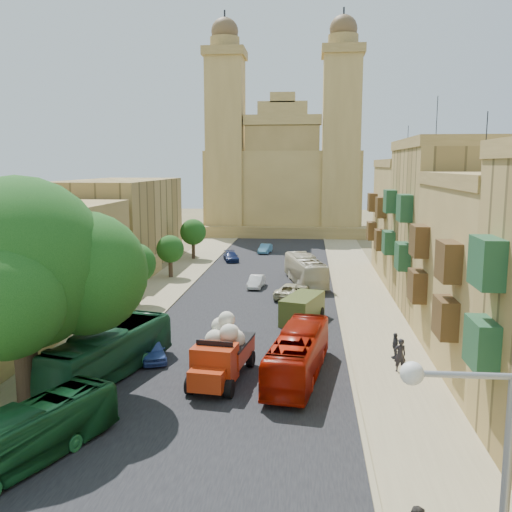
% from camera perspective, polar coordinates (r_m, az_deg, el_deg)
% --- Properties ---
extents(ground, '(260.00, 260.00, 0.00)m').
position_cam_1_polar(ground, '(25.46, -5.74, -18.44)').
color(ground, brown).
extents(road_surface, '(14.00, 140.00, 0.01)m').
position_cam_1_polar(road_surface, '(53.62, 0.40, -3.54)').
color(road_surface, black).
rests_on(road_surface, ground).
extents(sidewalk_east, '(5.00, 140.00, 0.01)m').
position_cam_1_polar(sidewalk_east, '(53.67, 10.58, -3.69)').
color(sidewalk_east, '#958661').
rests_on(sidewalk_east, ground).
extents(sidewalk_west, '(5.00, 140.00, 0.01)m').
position_cam_1_polar(sidewalk_west, '(55.24, -9.49, -3.29)').
color(sidewalk_west, '#958661').
rests_on(sidewalk_west, ground).
extents(kerb_east, '(0.25, 140.00, 0.12)m').
position_cam_1_polar(kerb_east, '(53.48, 7.91, -3.60)').
color(kerb_east, '#958661').
rests_on(kerb_east, ground).
extents(kerb_west, '(0.25, 140.00, 0.12)m').
position_cam_1_polar(kerb_west, '(54.64, -6.95, -3.31)').
color(kerb_west, '#958661').
rests_on(kerb_west, ground).
extents(townhouse_b, '(9.00, 14.00, 14.90)m').
position_cam_1_polar(townhouse_b, '(35.58, 24.03, -1.55)').
color(townhouse_b, '#9F8348').
rests_on(townhouse_b, ground).
extents(townhouse_c, '(9.00, 14.00, 17.40)m').
position_cam_1_polar(townhouse_c, '(48.74, 18.93, 2.91)').
color(townhouse_c, '#AA8B4D').
rests_on(townhouse_c, ground).
extents(townhouse_d, '(9.00, 14.00, 15.90)m').
position_cam_1_polar(townhouse_d, '(62.44, 15.91, 3.62)').
color(townhouse_d, '#9F8348').
rests_on(townhouse_d, ground).
extents(west_wall, '(1.00, 40.00, 1.80)m').
position_cam_1_polar(west_wall, '(46.70, -16.22, -4.70)').
color(west_wall, '#9F8348').
rests_on(west_wall, ground).
extents(west_building_low, '(10.00, 28.00, 8.40)m').
position_cam_1_polar(west_building_low, '(46.62, -23.61, -0.98)').
color(west_building_low, olive).
rests_on(west_building_low, ground).
extents(west_building_mid, '(10.00, 22.00, 10.00)m').
position_cam_1_polar(west_building_mid, '(70.17, -13.41, 3.34)').
color(west_building_mid, '#AA8B4D').
rests_on(west_building_mid, ground).
extents(church, '(28.00, 22.50, 36.30)m').
position_cam_1_polar(church, '(100.87, 2.80, 7.83)').
color(church, '#9F8348').
rests_on(church, ground).
extents(ficus_tree, '(11.29, 10.39, 11.29)m').
position_cam_1_polar(ficus_tree, '(30.03, -22.32, -1.32)').
color(ficus_tree, '#3C2A1E').
rests_on(ficus_tree, ground).
extents(street_tree_a, '(3.44, 3.44, 5.30)m').
position_cam_1_polar(street_tree_a, '(37.97, -17.28, -3.79)').
color(street_tree_a, '#3C2A1E').
rests_on(street_tree_a, ground).
extents(street_tree_b, '(3.41, 3.41, 5.24)m').
position_cam_1_polar(street_tree_b, '(49.05, -11.94, -0.76)').
color(street_tree_b, '#3C2A1E').
rests_on(street_tree_b, ground).
extents(street_tree_c, '(2.90, 2.90, 4.46)m').
position_cam_1_polar(street_tree_c, '(60.55, -8.58, 0.68)').
color(street_tree_c, '#3C2A1E').
rests_on(street_tree_c, ground).
extents(street_tree_d, '(3.28, 3.28, 5.04)m').
position_cam_1_polar(street_tree_d, '(72.10, -6.31, 2.38)').
color(street_tree_d, '#3C2A1E').
rests_on(street_tree_d, ground).
extents(red_truck, '(3.21, 6.47, 3.64)m').
position_cam_1_polar(red_truck, '(31.80, -3.42, -9.53)').
color(red_truck, '#A92A0D').
rests_on(red_truck, ground).
extents(olive_pickup, '(3.48, 5.21, 1.98)m').
position_cam_1_polar(olive_pickup, '(43.49, 4.66, -5.28)').
color(olive_pickup, '#3F4A1B').
rests_on(olive_pickup, ground).
extents(bus_green_south, '(5.14, 8.73, 2.40)m').
position_cam_1_polar(bus_green_south, '(25.18, -22.07, -16.37)').
color(bus_green_south, '#154C24').
rests_on(bus_green_south, ground).
extents(bus_green_north, '(4.84, 10.27, 2.79)m').
position_cam_1_polar(bus_green_north, '(33.31, -14.42, -9.31)').
color(bus_green_north, '#1B5330').
rests_on(bus_green_north, ground).
extents(bus_red_east, '(3.65, 9.85, 2.68)m').
position_cam_1_polar(bus_red_east, '(32.19, 4.23, -9.79)').
color(bus_red_east, '#9F1405').
rests_on(bus_red_east, ground).
extents(bus_cream_east, '(4.55, 10.20, 2.77)m').
position_cam_1_polar(bus_cream_east, '(56.95, 4.96, -1.41)').
color(bus_cream_east, beige).
rests_on(bus_cream_east, ground).
extents(car_blue_a, '(2.73, 4.00, 1.26)m').
position_cam_1_polar(car_blue_a, '(35.66, -10.35, -9.22)').
color(car_blue_a, '#3756A6').
rests_on(car_blue_a, ground).
extents(car_white_a, '(1.56, 3.68, 1.18)m').
position_cam_1_polar(car_white_a, '(55.09, 0.02, -2.58)').
color(car_white_a, white).
rests_on(car_white_a, ground).
extents(car_cream, '(3.41, 5.19, 1.33)m').
position_cam_1_polar(car_cream, '(50.91, 3.63, -3.49)').
color(car_cream, '#C1B893').
rests_on(car_cream, ground).
extents(car_dkblue, '(2.59, 4.26, 1.15)m').
position_cam_1_polar(car_dkblue, '(70.19, -2.51, -0.06)').
color(car_dkblue, '#111E4B').
rests_on(car_dkblue, ground).
extents(car_white_b, '(2.44, 3.67, 1.16)m').
position_cam_1_polar(car_white_b, '(65.22, 4.32, -0.78)').
color(car_white_b, silver).
rests_on(car_white_b, ground).
extents(car_blue_b, '(1.77, 3.82, 1.21)m').
position_cam_1_polar(car_blue_b, '(76.63, 0.93, 0.75)').
color(car_blue_b, '#5097C3').
rests_on(car_blue_b, ground).
extents(pedestrian_a, '(0.80, 0.60, 1.96)m').
position_cam_1_polar(pedestrian_a, '(34.11, 14.20, -9.59)').
color(pedestrian_a, black).
rests_on(pedestrian_a, ground).
extents(pedestrian_c, '(0.52, 1.00, 1.62)m').
position_cam_1_polar(pedestrian_c, '(36.29, 13.73, -8.71)').
color(pedestrian_c, '#34343D').
rests_on(pedestrian_c, ground).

